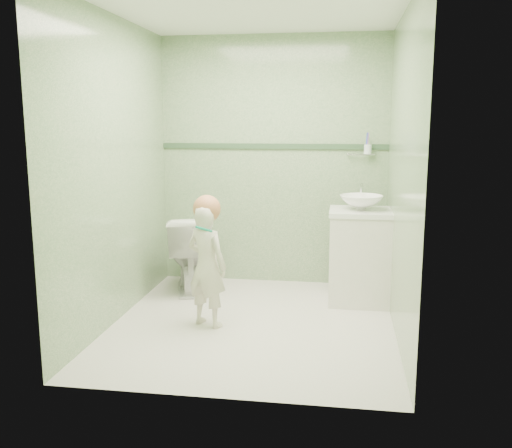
# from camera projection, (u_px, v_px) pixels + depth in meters

# --- Properties ---
(ground) EXTENTS (2.50, 2.50, 0.00)m
(ground) POSITION_uv_depth(u_px,v_px,m) (253.00, 323.00, 4.50)
(ground) COLOR silver
(ground) RESTS_ON ground
(room_shell) EXTENTS (2.50, 2.54, 2.40)m
(room_shell) POSITION_uv_depth(u_px,v_px,m) (253.00, 173.00, 4.28)
(room_shell) COLOR gray
(room_shell) RESTS_ON ground
(trim_stripe) EXTENTS (2.20, 0.02, 0.05)m
(trim_stripe) POSITION_uv_depth(u_px,v_px,m) (273.00, 146.00, 5.46)
(trim_stripe) COLOR #335034
(trim_stripe) RESTS_ON room_shell
(vanity) EXTENTS (0.52, 0.50, 0.80)m
(vanity) POSITION_uv_depth(u_px,v_px,m) (359.00, 258.00, 4.98)
(vanity) COLOR silver
(vanity) RESTS_ON ground
(counter) EXTENTS (0.54, 0.52, 0.04)m
(counter) POSITION_uv_depth(u_px,v_px,m) (361.00, 212.00, 4.91)
(counter) COLOR white
(counter) RESTS_ON vanity
(basin) EXTENTS (0.37, 0.37, 0.13)m
(basin) POSITION_uv_depth(u_px,v_px,m) (361.00, 202.00, 4.89)
(basin) COLOR white
(basin) RESTS_ON counter
(faucet) EXTENTS (0.03, 0.13, 0.18)m
(faucet) POSITION_uv_depth(u_px,v_px,m) (361.00, 191.00, 5.06)
(faucet) COLOR silver
(faucet) RESTS_ON counter
(cup_holder) EXTENTS (0.26, 0.07, 0.21)m
(cup_holder) POSITION_uv_depth(u_px,v_px,m) (367.00, 149.00, 5.28)
(cup_holder) COLOR silver
(cup_holder) RESTS_ON room_shell
(toilet) EXTENTS (0.60, 0.80, 0.73)m
(toilet) POSITION_uv_depth(u_px,v_px,m) (189.00, 253.00, 5.32)
(toilet) COLOR white
(toilet) RESTS_ON ground
(toddler) EXTENTS (0.41, 0.36, 0.96)m
(toddler) POSITION_uv_depth(u_px,v_px,m) (207.00, 266.00, 4.38)
(toddler) COLOR beige
(toddler) RESTS_ON ground
(hair_cap) EXTENTS (0.21, 0.21, 0.21)m
(hair_cap) POSITION_uv_depth(u_px,v_px,m) (207.00, 209.00, 4.33)
(hair_cap) COLOR #BA744B
(hair_cap) RESTS_ON toddler
(teal_toothbrush) EXTENTS (0.12, 0.14, 0.08)m
(teal_toothbrush) POSITION_uv_depth(u_px,v_px,m) (204.00, 228.00, 4.18)
(teal_toothbrush) COLOR #0B8664
(teal_toothbrush) RESTS_ON toddler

